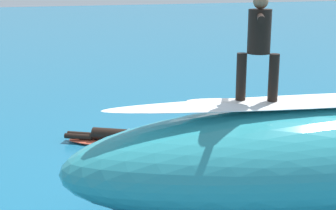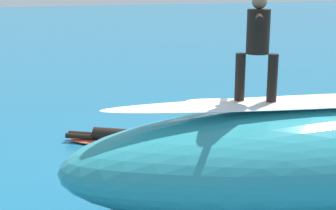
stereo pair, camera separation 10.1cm
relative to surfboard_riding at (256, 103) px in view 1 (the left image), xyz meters
The scene contains 8 objects.
ground_plane 3.24m from the surfboard_riding, 107.28° to the right, with size 120.00×120.00×0.00m, color #196084.
wave_crest 1.59m from the surfboard_riding, behind, with size 8.54×2.44×1.81m, color teal.
wave_foam_lip 1.27m from the surfboard_riding, behind, with size 7.26×0.85×0.08m, color white.
surfboard_riding is the anchor object (origin of this frame).
surfer_riding 0.97m from the surfboard_riding, ahead, with size 0.82×1.37×1.59m.
surfboard_paddling 4.79m from the surfboard_riding, 72.88° to the right, with size 1.98×0.58×0.10m, color #E0563D.
surfer_paddling 4.82m from the surfboard_riding, 71.84° to the right, with size 1.48×1.03×0.29m.
foam_patch_near 4.32m from the surfboard_riding, 144.57° to the right, with size 0.64×0.51×0.10m, color white.
Camera 1 is at (4.58, 8.96, 3.72)m, focal length 53.23 mm.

